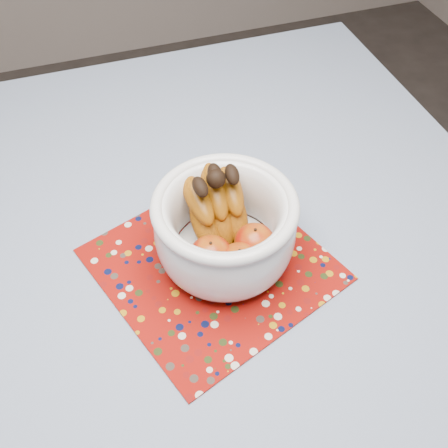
# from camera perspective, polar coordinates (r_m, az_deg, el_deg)

# --- Properties ---
(table) EXTENTS (1.20, 1.20, 0.75)m
(table) POSITION_cam_1_polar(r_m,az_deg,el_deg) (1.03, -4.42, -5.84)
(table) COLOR brown
(table) RESTS_ON ground
(tablecloth) EXTENTS (1.32, 1.32, 0.01)m
(tablecloth) POSITION_cam_1_polar(r_m,az_deg,el_deg) (0.97, -4.71, -3.05)
(tablecloth) COLOR slate
(tablecloth) RESTS_ON table
(placemat) EXTENTS (0.46, 0.46, 0.00)m
(placemat) POSITION_cam_1_polar(r_m,az_deg,el_deg) (0.94, -1.26, -4.41)
(placemat) COLOR maroon
(placemat) RESTS_ON tablecloth
(fruit_bowl) EXTENTS (0.24, 0.24, 0.18)m
(fruit_bowl) POSITION_cam_1_polar(r_m,az_deg,el_deg) (0.89, -0.05, -0.03)
(fruit_bowl) COLOR white
(fruit_bowl) RESTS_ON placemat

